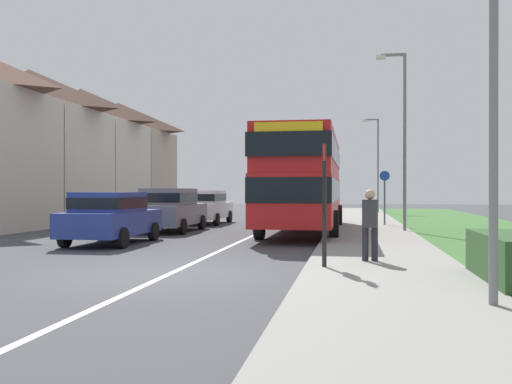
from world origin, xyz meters
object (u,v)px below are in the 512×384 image
Objects in this scene: street_lamp_mid at (402,129)px; street_lamp_near at (485,28)px; cycle_route_sign at (385,195)px; parked_car_blue at (111,215)px; double_decker_bus at (304,178)px; pedestrian_at_stop at (370,222)px; parked_car_white at (205,206)px; bus_stop_sign at (324,196)px; parked_car_grey at (170,208)px; street_lamp_far at (376,159)px.

street_lamp_near is at bearing -90.55° from street_lamp_mid.
street_lamp_mid reaches higher than cycle_route_sign.
street_lamp_near reaches higher than cycle_route_sign.
street_lamp_near is at bearing -43.59° from parked_car_blue.
double_decker_bus is 5.19m from cycle_route_sign.
pedestrian_at_stop is 10.48m from street_lamp_mid.
parked_car_white is 0.66× the size of street_lamp_mid.
parked_car_white is 16.55m from pedestrian_at_stop.
bus_stop_sign is 4.77m from street_lamp_near.
street_lamp_near is at bearing -89.06° from cycle_route_sign.
pedestrian_at_stop is (7.54, -9.44, 0.03)m from parked_car_grey.
parked_car_blue is 12.82m from street_lamp_near.
street_lamp_far is (8.88, 19.42, 2.95)m from parked_car_grey.
parked_car_grey is at bearing 128.62° from pedestrian_at_stop.
parked_car_blue is 12.98m from cycle_route_sign.
pedestrian_at_stop is (7.47, -14.76, 0.07)m from parked_car_white.
parked_car_blue is 0.61× the size of street_lamp_mid.
pedestrian_at_stop is at bearing -63.15° from parked_car_white.
parked_car_blue is at bearing -147.20° from street_lamp_mid.
bus_stop_sign is at bearing -102.45° from street_lamp_mid.
double_decker_bus is 2.53× the size of parked_car_grey.
pedestrian_at_stop reaches higher than parked_car_blue.
bus_stop_sign reaches higher than cycle_route_sign.
parked_car_grey is at bearing -176.89° from street_lamp_mid.
parked_car_grey is (0.14, 5.42, 0.06)m from parked_car_blue.
bus_stop_sign is at bearing -83.21° from double_decker_bus.
street_lamp_far is (9.02, 24.85, 3.01)m from parked_car_blue.
parked_car_blue is 0.63× the size of street_lamp_far.
bus_stop_sign reaches higher than parked_car_white.
street_lamp_mid is (9.04, 0.49, 3.04)m from parked_car_grey.
street_lamp_mid is (1.50, 9.93, 3.01)m from pedestrian_at_stop.
parked_car_grey is at bearing 122.12° from bus_stop_sign.
street_lamp_far is at bearing 70.06° from parked_car_blue.
cycle_route_sign is (8.54, -1.18, 0.52)m from parked_car_white.
bus_stop_sign is 1.03× the size of cycle_route_sign.
street_lamp_far is at bearing 90.04° from street_lamp_near.
street_lamp_mid is 1.03× the size of street_lamp_far.
street_lamp_near is 33.45m from street_lamp_far.
double_decker_bus is 6.88× the size of pedestrian_at_stop.
street_lamp_mid is at bearing -28.32° from parked_car_white.
street_lamp_far reaches higher than parked_car_white.
parked_car_white reaches higher than parked_car_blue.
parked_car_blue is at bearing -91.45° from parked_car_grey.
double_decker_bus is 1.67× the size of street_lamp_mid.
bus_stop_sign is (6.75, -5.10, 0.66)m from parked_car_blue.
cycle_route_sign reaches higher than parked_car_grey.
double_decker_bus is 10.81m from bus_stop_sign.
street_lamp_mid is at bearing 77.55° from bus_stop_sign.
bus_stop_sign is at bearing -130.61° from pedestrian_at_stop.
parked_car_white is at bearing 151.68° from street_lamp_mid.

